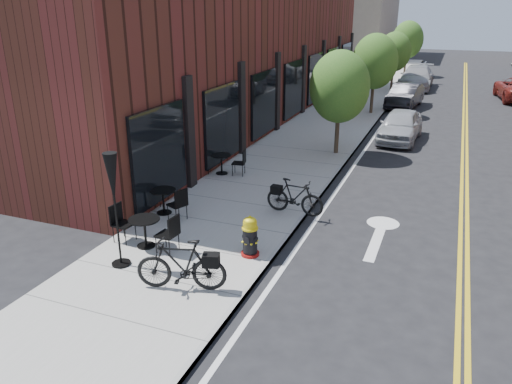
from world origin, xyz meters
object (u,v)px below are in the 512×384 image
at_px(bistro_set_b, 163,198).
at_px(bicycle_right, 295,197).
at_px(bistro_set_a, 145,228).
at_px(parked_car_b, 405,96).
at_px(patio_umbrella, 113,186).
at_px(bistro_set_c, 221,161).
at_px(parked_car_c, 417,77).
at_px(bicycle_left, 181,265).
at_px(parked_car_a, 400,125).
at_px(fire_hydrant, 250,237).

bearing_deg(bistro_set_b, bicycle_right, 43.74).
height_order(bistro_set_a, parked_car_b, parked_car_b).
height_order(bistro_set_b, patio_umbrella, patio_umbrella).
relative_size(bicycle_right, bistro_set_c, 1.01).
height_order(bistro_set_c, parked_car_b, parked_car_b).
relative_size(bistro_set_b, bistro_set_c, 1.02).
bearing_deg(parked_car_c, patio_umbrella, -97.27).
bearing_deg(bicycle_right, parked_car_b, 0.00).
bearing_deg(bistro_set_c, bicycle_left, -81.06).
bearing_deg(bicycle_right, bistro_set_b, 114.73).
bearing_deg(bistro_set_b, patio_umbrella, -54.65).
bearing_deg(bistro_set_a, patio_umbrella, -86.21).
height_order(bistro_set_c, parked_car_a, parked_car_a).
distance_m(bistro_set_a, bistro_set_b, 1.98).
height_order(bicycle_left, parked_car_a, parked_car_a).
xyz_separation_m(fire_hydrant, bistro_set_a, (-2.43, -0.50, 0.01)).
xyz_separation_m(fire_hydrant, parked_car_b, (1.32, 19.56, 0.08)).
distance_m(bicycle_left, bistro_set_a, 2.17).
relative_size(parked_car_a, parked_car_b, 0.96).
relative_size(patio_umbrella, parked_car_b, 0.64).
relative_size(bistro_set_a, bistro_set_b, 1.04).
xyz_separation_m(bicycle_right, bistro_set_b, (-3.30, -1.27, -0.05)).
distance_m(fire_hydrant, bistro_set_b, 3.37).
xyz_separation_m(patio_umbrella, parked_car_c, (3.77, 28.22, -1.19)).
bearing_deg(fire_hydrant, parked_car_b, 97.65).
bearing_deg(patio_umbrella, bistro_set_c, 95.41).
xyz_separation_m(fire_hydrant, parked_car_c, (1.32, 26.79, 0.17)).
distance_m(parked_car_a, parked_car_b, 7.51).
bearing_deg(patio_umbrella, parked_car_b, 79.82).
distance_m(bistro_set_b, patio_umbrella, 3.19).
bearing_deg(bistro_set_a, parked_car_a, 75.97).
relative_size(bistro_set_c, parked_car_b, 0.41).
bearing_deg(bistro_set_c, bicycle_right, -45.66).
height_order(bistro_set_c, patio_umbrella, patio_umbrella).
bearing_deg(bistro_set_a, bicycle_left, -32.63).
bearing_deg(bicycle_right, bistro_set_a, 143.52).
xyz_separation_m(patio_umbrella, parked_car_a, (4.35, 13.51, -1.29)).
xyz_separation_m(bistro_set_c, parked_car_b, (4.38, 14.57, 0.10)).
xyz_separation_m(bistro_set_a, patio_umbrella, (-0.02, -0.94, 1.36)).
bearing_deg(parked_car_a, parked_car_b, 97.30).
bearing_deg(bicycle_right, parked_car_c, 1.11).
distance_m(fire_hydrant, parked_car_b, 19.61).
distance_m(bistro_set_b, parked_car_a, 11.81).
height_order(bicycle_left, bicycle_right, bicycle_left).
xyz_separation_m(bistro_set_b, bistro_set_c, (0.02, 3.61, -0.01)).
bearing_deg(fire_hydrant, parked_car_c, 98.68).
bearing_deg(patio_umbrella, parked_car_c, 82.39).
bearing_deg(bicycle_right, bicycle_left, 171.86).
bearing_deg(fire_hydrant, bistro_set_a, -156.96).
distance_m(bicycle_right, bistro_set_a, 4.11).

